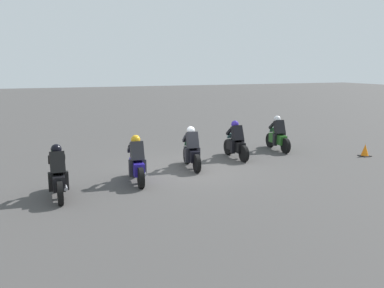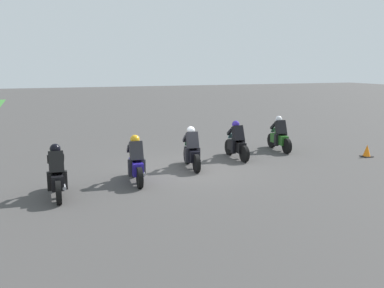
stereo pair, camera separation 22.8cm
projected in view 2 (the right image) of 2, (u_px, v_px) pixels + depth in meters
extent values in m
plane|color=#42403F|center=(190.00, 169.00, 14.92)|extent=(120.00, 120.00, 0.00)
cylinder|color=black|center=(272.00, 140.00, 18.77)|extent=(0.65, 0.20, 0.64)
cylinder|color=black|center=(287.00, 146.00, 17.45)|extent=(0.65, 0.20, 0.64)
cube|color=#23591D|center=(279.00, 139.00, 18.08)|extent=(1.12, 0.41, 0.40)
ellipsoid|color=#23591D|center=(278.00, 132.00, 18.12)|extent=(0.50, 0.34, 0.24)
cube|color=red|center=(285.00, 141.00, 17.59)|extent=(0.07, 0.16, 0.08)
cylinder|color=#A5A5AD|center=(286.00, 143.00, 17.81)|extent=(0.43, 0.14, 0.10)
cube|color=black|center=(281.00, 128.00, 17.89)|extent=(0.52, 0.44, 0.66)
sphere|color=silver|center=(279.00, 119.00, 18.03)|extent=(0.32, 0.32, 0.30)
cube|color=#42675B|center=(274.00, 130.00, 18.49)|extent=(0.18, 0.27, 0.23)
cube|color=black|center=(276.00, 140.00, 17.91)|extent=(0.19, 0.16, 0.52)
cube|color=black|center=(285.00, 139.00, 18.02)|extent=(0.19, 0.16, 0.52)
cube|color=black|center=(273.00, 126.00, 18.19)|extent=(0.39, 0.13, 0.31)
cube|color=black|center=(280.00, 126.00, 18.29)|extent=(0.39, 0.13, 0.31)
cylinder|color=black|center=(229.00, 147.00, 17.21)|extent=(0.64, 0.16, 0.64)
cylinder|color=black|center=(244.00, 154.00, 15.91)|extent=(0.64, 0.16, 0.64)
cube|color=black|center=(237.00, 146.00, 16.53)|extent=(1.11, 0.35, 0.40)
ellipsoid|color=black|center=(236.00, 138.00, 16.56)|extent=(0.49, 0.31, 0.24)
cube|color=red|center=(242.00, 148.00, 16.05)|extent=(0.06, 0.16, 0.08)
cylinder|color=#A5A5AD|center=(244.00, 151.00, 16.28)|extent=(0.42, 0.11, 0.10)
cube|color=black|center=(238.00, 134.00, 16.34)|extent=(0.49, 0.41, 0.66)
sphere|color=#312097|center=(236.00, 124.00, 16.48)|extent=(0.31, 0.31, 0.30)
cube|color=slate|center=(231.00, 136.00, 16.93)|extent=(0.16, 0.26, 0.23)
cube|color=black|center=(233.00, 147.00, 16.35)|extent=(0.18, 0.14, 0.52)
cube|color=black|center=(242.00, 146.00, 16.48)|extent=(0.18, 0.14, 0.52)
cube|color=black|center=(230.00, 132.00, 16.63)|extent=(0.39, 0.11, 0.31)
cube|color=black|center=(238.00, 131.00, 16.75)|extent=(0.39, 0.11, 0.31)
cylinder|color=black|center=(187.00, 155.00, 15.68)|extent=(0.65, 0.21, 0.64)
cylinder|color=black|center=(197.00, 164.00, 14.34)|extent=(0.65, 0.21, 0.64)
cube|color=black|center=(192.00, 154.00, 14.98)|extent=(1.13, 0.44, 0.40)
ellipsoid|color=black|center=(191.00, 146.00, 15.01)|extent=(0.51, 0.35, 0.24)
cube|color=red|center=(195.00, 157.00, 14.49)|extent=(0.08, 0.17, 0.08)
cylinder|color=#A5A5AD|center=(198.00, 160.00, 14.70)|extent=(0.43, 0.15, 0.10)
cube|color=#242429|center=(192.00, 141.00, 14.78)|extent=(0.53, 0.45, 0.66)
sphere|color=silver|center=(191.00, 130.00, 14.93)|extent=(0.33, 0.33, 0.30)
cube|color=#468059|center=(188.00, 143.00, 15.39)|extent=(0.18, 0.28, 0.23)
cube|color=#242429|center=(187.00, 155.00, 14.81)|extent=(0.19, 0.16, 0.52)
cube|color=#242429|center=(198.00, 155.00, 14.91)|extent=(0.19, 0.16, 0.52)
cube|color=#242429|center=(185.00, 139.00, 15.10)|extent=(0.39, 0.14, 0.31)
cube|color=#242429|center=(195.00, 138.00, 15.18)|extent=(0.39, 0.14, 0.31)
cylinder|color=black|center=(133.00, 167.00, 13.85)|extent=(0.65, 0.19, 0.64)
cylinder|color=black|center=(140.00, 178.00, 12.52)|extent=(0.65, 0.19, 0.64)
cube|color=navy|center=(136.00, 167.00, 13.15)|extent=(1.12, 0.41, 0.40)
ellipsoid|color=navy|center=(135.00, 157.00, 13.19)|extent=(0.50, 0.34, 0.24)
cube|color=red|center=(139.00, 170.00, 12.67)|extent=(0.07, 0.16, 0.08)
cylinder|color=#A5A5AD|center=(143.00, 173.00, 12.89)|extent=(0.43, 0.13, 0.10)
cube|color=#27272B|center=(136.00, 151.00, 12.96)|extent=(0.52, 0.44, 0.66)
sphere|color=gold|center=(135.00, 139.00, 13.10)|extent=(0.32, 0.32, 0.30)
cube|color=#7F5256|center=(134.00, 153.00, 13.56)|extent=(0.18, 0.27, 0.23)
cube|color=#27272B|center=(130.00, 168.00, 12.98)|extent=(0.19, 0.15, 0.52)
cube|color=#27272B|center=(143.00, 167.00, 13.09)|extent=(0.19, 0.15, 0.52)
cube|color=#27272B|center=(129.00, 149.00, 13.27)|extent=(0.39, 0.13, 0.31)
cube|color=#27272B|center=(140.00, 148.00, 13.36)|extent=(0.39, 0.13, 0.31)
cylinder|color=black|center=(57.00, 179.00, 12.35)|extent=(0.64, 0.15, 0.64)
cylinder|color=black|center=(59.00, 193.00, 11.06)|extent=(0.64, 0.15, 0.64)
cube|color=black|center=(57.00, 179.00, 11.67)|extent=(1.11, 0.34, 0.40)
ellipsoid|color=black|center=(56.00, 168.00, 11.71)|extent=(0.48, 0.31, 0.24)
cube|color=red|center=(58.00, 184.00, 11.19)|extent=(0.06, 0.16, 0.08)
cylinder|color=#A5A5AD|center=(64.00, 187.00, 11.42)|extent=(0.42, 0.11, 0.10)
cube|color=black|center=(56.00, 162.00, 11.48)|extent=(0.49, 0.41, 0.66)
sphere|color=black|center=(55.00, 149.00, 11.62)|extent=(0.30, 0.30, 0.30)
cube|color=gray|center=(56.00, 164.00, 12.07)|extent=(0.16, 0.26, 0.23)
cube|color=black|center=(50.00, 181.00, 11.49)|extent=(0.18, 0.14, 0.52)
cube|color=black|center=(65.00, 180.00, 11.62)|extent=(0.18, 0.14, 0.52)
cube|color=black|center=(49.00, 159.00, 11.77)|extent=(0.39, 0.11, 0.31)
cube|color=black|center=(62.00, 158.00, 11.89)|extent=(0.39, 0.11, 0.31)
cube|color=black|center=(366.00, 156.00, 16.89)|extent=(0.40, 0.40, 0.03)
cone|color=orange|center=(367.00, 151.00, 16.85)|extent=(0.32, 0.32, 0.50)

